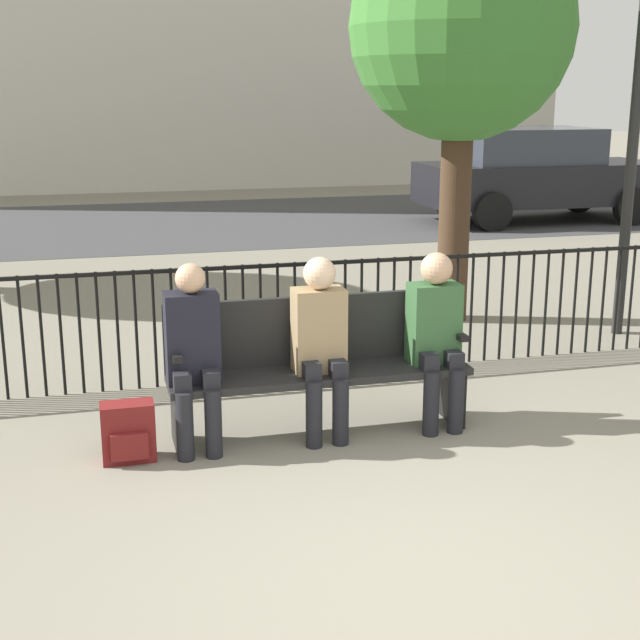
{
  "coord_description": "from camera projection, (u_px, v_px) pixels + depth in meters",
  "views": [
    {
      "loc": [
        -1.44,
        -3.59,
        2.29
      ],
      "look_at": [
        0.0,
        1.93,
        0.8
      ],
      "focal_mm": 50.0,
      "sensor_mm": 36.0,
      "label": 1
    }
  ],
  "objects": [
    {
      "name": "tree_1",
      "position": [
        462.0,
        31.0,
        8.4
      ],
      "size": [
        2.14,
        2.14,
        3.92
      ],
      "color": "#422D1E",
      "rests_on": "ground"
    },
    {
      "name": "seated_person_0",
      "position": [
        193.0,
        348.0,
        5.67
      ],
      "size": [
        0.34,
        0.39,
        1.23
      ],
      "color": "black",
      "rests_on": "ground"
    },
    {
      "name": "fence_railing",
      "position": [
        278.0,
        311.0,
        7.13
      ],
      "size": [
        9.01,
        0.03,
        0.95
      ],
      "color": "black",
      "rests_on": "ground"
    },
    {
      "name": "backpack",
      "position": [
        128.0,
        433.0,
        5.6
      ],
      "size": [
        0.33,
        0.22,
        0.38
      ],
      "color": "maroon",
      "rests_on": "ground"
    },
    {
      "name": "parked_car_0",
      "position": [
        536.0,
        173.0,
        15.57
      ],
      "size": [
        4.2,
        1.94,
        1.62
      ],
      "color": "black",
      "rests_on": "ground"
    },
    {
      "name": "seated_person_2",
      "position": [
        436.0,
        330.0,
        6.08
      ],
      "size": [
        0.34,
        0.39,
        1.22
      ],
      "color": "black",
      "rests_on": "ground"
    },
    {
      "name": "street_surface",
      "position": [
        174.0,
        223.0,
        15.52
      ],
      "size": [
        24.0,
        6.0,
        0.01
      ],
      "color": "#3D3D3F",
      "rests_on": "ground"
    },
    {
      "name": "ground_plane",
      "position": [
        421.0,
        578.0,
        4.29
      ],
      "size": [
        80.0,
        80.0,
        0.0
      ],
      "primitive_type": "plane",
      "color": "gray"
    },
    {
      "name": "park_bench",
      "position": [
        317.0,
        359.0,
        6.05
      ],
      "size": [
        2.04,
        0.45,
        0.92
      ],
      "color": "black",
      "rests_on": "ground"
    },
    {
      "name": "seated_person_1",
      "position": [
        321.0,
        338.0,
        5.88
      ],
      "size": [
        0.34,
        0.39,
        1.23
      ],
      "color": "black",
      "rests_on": "ground"
    }
  ]
}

